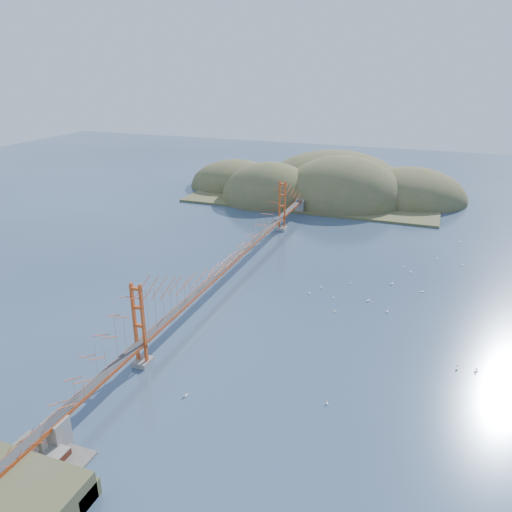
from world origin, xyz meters
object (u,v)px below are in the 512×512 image
(bridge, at_px, (232,242))
(sailboat_1, at_px, (309,293))
(fort, at_px, (49,453))
(sailboat_0, at_px, (321,287))
(sailboat_2, at_px, (335,311))

(bridge, distance_m, sailboat_1, 16.70)
(fort, distance_m, sailboat_0, 51.99)
(sailboat_2, bearing_deg, fort, -116.10)
(bridge, relative_size, sailboat_0, 162.48)
(bridge, xyz_separation_m, fort, (0.40, -47.98, -6.34))
(sailboat_0, bearing_deg, sailboat_2, -62.68)
(sailboat_2, distance_m, sailboat_1, 7.44)
(fort, bearing_deg, sailboat_1, 72.35)
(sailboat_0, distance_m, sailboat_1, 3.40)
(bridge, bearing_deg, sailboat_0, 5.10)
(fort, bearing_deg, bridge, 90.48)
(fort, relative_size, sailboat_1, 5.86)
(sailboat_0, bearing_deg, fort, -107.97)
(bridge, xyz_separation_m, sailboat_2, (20.64, -6.67, -6.86))
(fort, bearing_deg, sailboat_0, 72.03)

